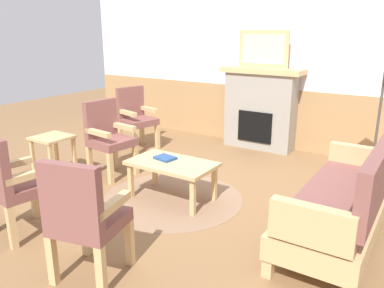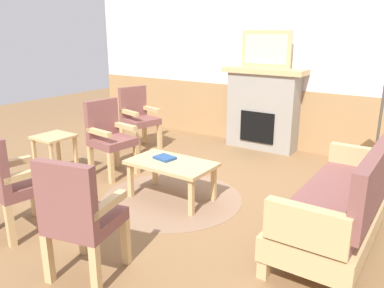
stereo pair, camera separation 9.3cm
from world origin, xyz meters
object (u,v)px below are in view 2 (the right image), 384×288
Objects in this scene: fireplace at (263,108)px; side_table at (54,144)px; couch at (343,203)px; coffee_table at (171,166)px; book_on_table at (165,158)px; framed_picture at (266,49)px; armchair_near_fireplace at (109,134)px; armchair_front_center at (11,179)px; armchair_by_window_left at (138,115)px; armchair_front_left at (79,214)px.

side_table is at bearing -122.11° from fireplace.
coffee_table is at bearing -177.64° from couch.
coffee_table is at bearing 9.52° from side_table.
side_table is at bearing -168.47° from book_on_table.
side_table is at bearing -170.48° from coffee_table.
framed_picture is 0.82× the size of armchair_near_fireplace.
couch is 1.88× the size of coffee_table.
armchair_front_center is (-0.75, -3.83, -1.02)m from framed_picture.
couch and armchair_near_fireplace have the same top height.
couch is 1.84× the size of armchair_front_center.
armchair_front_center is (-0.75, -3.83, -0.11)m from fireplace.
framed_picture is 3.35m from side_table.
fireplace is 2.95m from couch.
armchair_by_window_left is 1.00× the size of armchair_front_center.
fireplace is 3.95m from armchair_front_left.
book_on_table is 0.23× the size of armchair_front_left.
fireplace is 1.33× the size of armchair_front_center.
book_on_table is at bearing -93.10° from fireplace.
armchair_near_fireplace is (-1.17, -2.21, -1.02)m from framed_picture.
armchair_front_center reaches higher than side_table.
armchair_near_fireplace is 1.20m from armchair_by_window_left.
coffee_table is at bearing -90.20° from fireplace.
armchair_by_window_left reaches higher than coffee_table.
framed_picture reaches higher than armchair_near_fireplace.
coffee_table is at bearing -9.23° from armchair_near_fireplace.
coffee_table is 1.62m from armchair_front_center.
armchair_near_fireplace is 1.67m from armchair_front_center.
framed_picture is 0.44× the size of couch.
framed_picture reaches higher than book_on_table.
framed_picture is at bearing 89.80° from coffee_table.
armchair_near_fireplace reaches higher than coffee_table.
couch is 8.00× the size of book_on_table.
book_on_table is at bearing 11.53° from side_table.
book_on_table is (-1.94, -0.04, 0.06)m from couch.
armchair_by_window_left is (-1.52, 1.25, 0.08)m from book_on_table.
side_table is (-0.03, -1.57, -0.10)m from armchair_by_window_left.
fireplace is at bearing 86.90° from book_on_table.
armchair_front_left reaches higher than coffee_table.
framed_picture is 2.61m from book_on_table.
armchair_front_left is at bearing -49.53° from armchair_near_fireplace.
armchair_front_left is at bearing -78.31° from coffee_table.
book_on_table is at bearing -8.33° from armchair_near_fireplace.
armchair_near_fireplace is (-1.17, -2.21, -0.11)m from fireplace.
coffee_table is 1.75× the size of side_table.
couch is (1.81, -2.32, -0.26)m from fireplace.
armchair_near_fireplace is at bearing 171.67° from book_on_table.
armchair_near_fireplace is 1.00× the size of armchair_by_window_left.
side_table is (-3.49, -0.36, 0.04)m from couch.
book_on_table is at bearing 67.03° from armchair_front_center.
armchair_front_left is (1.96, -2.83, 0.00)m from armchair_by_window_left.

